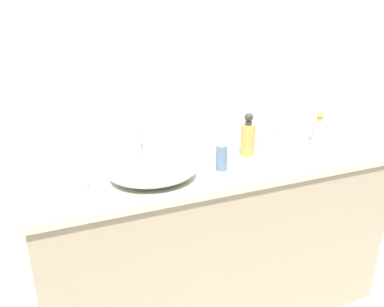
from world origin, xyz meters
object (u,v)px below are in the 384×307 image
at_px(tissue_box, 277,135).
at_px(soap_dispenser, 248,138).
at_px(candle_jar, 81,185).
at_px(lotion_bottle, 222,156).
at_px(sink_basin, 153,169).
at_px(perfume_bottle, 318,130).

bearing_deg(tissue_box, soap_dispenser, -171.97).
bearing_deg(soap_dispenser, candle_jar, -172.65).
relative_size(soap_dispenser, lotion_bottle, 1.57).
bearing_deg(tissue_box, lotion_bottle, -158.95).
height_order(soap_dispenser, lotion_bottle, soap_dispenser).
height_order(lotion_bottle, tissue_box, tissue_box).
relative_size(sink_basin, soap_dispenser, 1.72).
distance_m(soap_dispenser, perfume_bottle, 0.50).
relative_size(sink_basin, candle_jar, 6.55).
bearing_deg(lotion_bottle, soap_dispenser, 31.49).
bearing_deg(tissue_box, perfume_bottle, 2.23).
bearing_deg(soap_dispenser, perfume_bottle, 4.61).
bearing_deg(sink_basin, soap_dispenser, 12.14).
height_order(sink_basin, tissue_box, tissue_box).
relative_size(sink_basin, tissue_box, 2.11).
height_order(soap_dispenser, tissue_box, soap_dispenser).
height_order(perfume_bottle, tissue_box, same).
bearing_deg(sink_basin, lotion_bottle, -3.19).
bearing_deg(candle_jar, soap_dispenser, 7.35).
distance_m(soap_dispenser, tissue_box, 0.20).
relative_size(perfume_bottle, candle_jar, 3.11).
xyz_separation_m(sink_basin, lotion_bottle, (0.32, -0.02, 0.02)).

